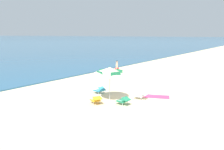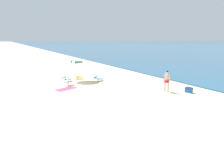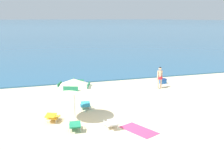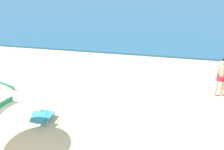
% 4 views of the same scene
% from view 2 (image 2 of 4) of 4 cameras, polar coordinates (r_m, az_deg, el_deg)
% --- Properties ---
extents(ground_plane, '(800.00, 800.00, 0.00)m').
position_cam_2_polar(ground_plane, '(17.46, -10.60, -3.45)').
color(ground_plane, beige).
extents(beach_umbrella_striped_main, '(2.26, 2.29, 2.29)m').
position_cam_2_polar(beach_umbrella_striped_main, '(19.89, -9.07, 3.95)').
color(beach_umbrella_striped_main, silver).
rests_on(beach_umbrella_striped_main, ground).
extents(lounge_chair_under_umbrella, '(0.62, 0.90, 0.50)m').
position_cam_2_polar(lounge_chair_under_umbrella, '(18.32, -11.76, -1.98)').
color(lounge_chair_under_umbrella, white).
rests_on(lounge_chair_under_umbrella, ground).
extents(lounge_chair_beside_umbrella, '(0.63, 0.94, 0.53)m').
position_cam_2_polar(lounge_chair_beside_umbrella, '(19.92, -3.75, -0.88)').
color(lounge_chair_beside_umbrella, teal).
rests_on(lounge_chair_beside_umbrella, ground).
extents(lounge_chair_facing_sea, '(0.85, 0.99, 0.49)m').
position_cam_2_polar(lounge_chair_facing_sea, '(21.22, -9.29, -0.31)').
color(lounge_chair_facing_sea, gold).
rests_on(lounge_chair_facing_sea, ground).
extents(lounge_chair_spare_folded, '(0.65, 0.93, 0.50)m').
position_cam_2_polar(lounge_chair_spare_folded, '(19.99, -12.42, -1.03)').
color(lounge_chair_spare_folded, '#1E7F56').
rests_on(lounge_chair_spare_folded, ground).
extents(person_standing_near_shore, '(0.47, 0.40, 1.62)m').
position_cam_2_polar(person_standing_near_shore, '(16.22, 14.84, -1.24)').
color(person_standing_near_shore, beige).
rests_on(person_standing_near_shore, ground).
extents(cooler_box, '(0.55, 0.44, 0.43)m').
position_cam_2_polar(cooler_box, '(16.61, 20.36, -3.87)').
color(cooler_box, '#1E56A8').
rests_on(cooler_box, ground).
extents(beach_towel, '(1.54, 2.01, 0.01)m').
position_cam_2_polar(beach_towel, '(17.15, -12.54, -3.74)').
color(beach_towel, '#DB3866').
rests_on(beach_towel, ground).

